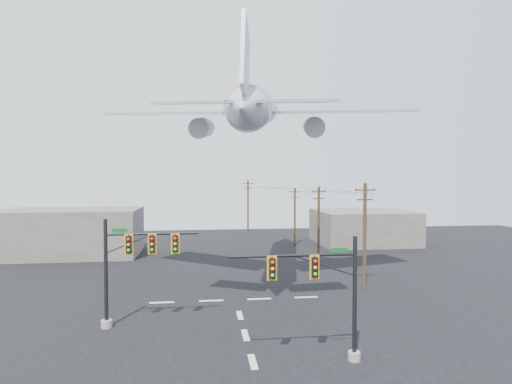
{
  "coord_description": "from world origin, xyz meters",
  "views": [
    {
      "loc": [
        -2.78,
        -23.04,
        10.19
      ],
      "look_at": [
        0.82,
        5.0,
        9.2
      ],
      "focal_mm": 30.0,
      "sensor_mm": 36.0,
      "label": 1
    }
  ],
  "objects": [
    {
      "name": "utility_pole_d",
      "position": [
        5.85,
        55.87,
        5.06
      ],
      "size": [
        2.0,
        0.35,
        9.66
      ],
      "rotation": [
        0.0,
        0.0,
        -0.11
      ],
      "color": "#432E1C",
      "rests_on": "ground"
    },
    {
      "name": "ground",
      "position": [
        0.0,
        0.0,
        0.0
      ],
      "size": [
        120.0,
        120.0,
        0.0
      ],
      "primitive_type": "plane",
      "color": "black",
      "rests_on": "ground"
    },
    {
      "name": "power_lines",
      "position": [
        10.15,
        35.04,
        8.43
      ],
      "size": [
        7.77,
        42.12,
        0.54
      ],
      "color": "black"
    },
    {
      "name": "utility_pole_c",
      "position": [
        11.04,
        39.1,
        4.49
      ],
      "size": [
        1.69,
        0.71,
        8.57
      ],
      "rotation": [
        0.0,
        0.0,
        -0.35
      ],
      "color": "#432E1C",
      "rests_on": "ground"
    },
    {
      "name": "building_left",
      "position": [
        -20.0,
        35.0,
        3.0
      ],
      "size": [
        18.0,
        10.0,
        6.0
      ],
      "primitive_type": "cube",
      "color": "slate",
      "rests_on": "ground"
    },
    {
      "name": "airliner",
      "position": [
        2.74,
        18.79,
        16.79
      ],
      "size": [
        30.08,
        32.1,
        8.5
      ],
      "rotation": [
        0.0,
        -0.15,
        1.37
      ],
      "color": "#AEB2BA"
    },
    {
      "name": "utility_pole_a",
      "position": [
        11.84,
        13.75,
        5.05
      ],
      "size": [
        1.94,
        0.32,
        9.66
      ],
      "rotation": [
        0.0,
        0.0,
        0.04
      ],
      "color": "#432E1C",
      "rests_on": "ground"
    },
    {
      "name": "utility_pole_b",
      "position": [
        11.23,
        26.8,
        4.74
      ],
      "size": [
        1.83,
        0.41,
        9.05
      ],
      "rotation": [
        0.0,
        0.0,
        0.16
      ],
      "color": "#432E1C",
      "rests_on": "ground"
    },
    {
      "name": "building_right",
      "position": [
        22.0,
        40.0,
        2.5
      ],
      "size": [
        14.0,
        12.0,
        5.0
      ],
      "primitive_type": "cube",
      "color": "slate",
      "rests_on": "ground"
    },
    {
      "name": "signal_mast_near",
      "position": [
        4.07,
        -0.59,
        3.76
      ],
      "size": [
        7.34,
        0.76,
        6.94
      ],
      "color": "gray",
      "rests_on": "ground"
    },
    {
      "name": "lane_markings",
      "position": [
        0.0,
        5.33,
        0.01
      ],
      "size": [
        14.0,
        21.2,
        0.01
      ],
      "color": "beige",
      "rests_on": "ground"
    },
    {
      "name": "signal_mast_far",
      "position": [
        -7.65,
        6.52,
        4.15
      ],
      "size": [
        6.53,
        0.81,
        7.38
      ],
      "color": "gray",
      "rests_on": "ground"
    }
  ]
}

